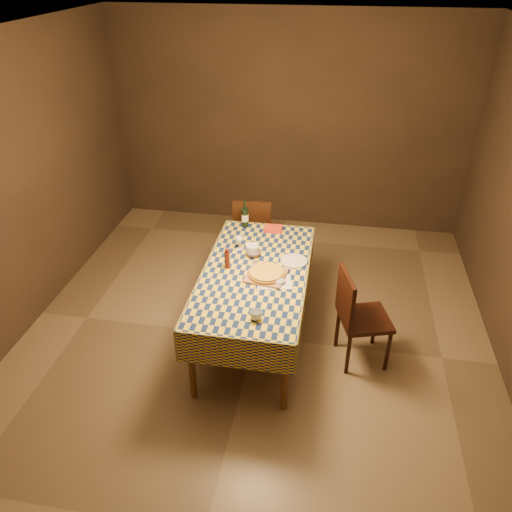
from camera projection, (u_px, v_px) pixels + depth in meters
name	position (u px, v px, depth m)	size (l,w,h in m)	color
room	(255.00, 213.00, 4.16)	(5.00, 5.10, 2.70)	brown
dining_table	(255.00, 278.00, 4.51)	(0.94, 1.84, 0.77)	brown
cutting_board	(266.00, 275.00, 4.39)	(0.33, 0.33, 0.02)	#9F694A
pizza	(266.00, 273.00, 4.38)	(0.35, 0.35, 0.03)	#8A5917
pepper_mill	(227.00, 259.00, 4.47)	(0.06, 0.06, 0.20)	#4C1711
bowl	(253.00, 253.00, 4.68)	(0.15, 0.15, 0.05)	#694B58
wine_glass	(239.00, 240.00, 4.75)	(0.08, 0.08, 0.14)	silver
wine_bottle	(245.00, 217.00, 5.13)	(0.09, 0.09, 0.29)	black
deli_tub	(252.00, 250.00, 4.69)	(0.12, 0.12, 0.10)	silver
takeout_container	(273.00, 229.00, 5.10)	(0.18, 0.13, 0.05)	red
white_plate	(294.00, 261.00, 4.60)	(0.25, 0.25, 0.01)	silver
tumbler	(256.00, 315.00, 3.87)	(0.10, 0.10, 0.08)	silver
flour_patch	(274.00, 282.00, 4.32)	(0.30, 0.23, 0.00)	silver
flour_bag	(277.00, 280.00, 4.30)	(0.15, 0.11, 0.04)	#A5B9D3
chair_far	(253.00, 230.00, 5.63)	(0.45, 0.46, 0.93)	black
chair_right	(356.00, 313.00, 4.35)	(0.53, 0.52, 0.93)	black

